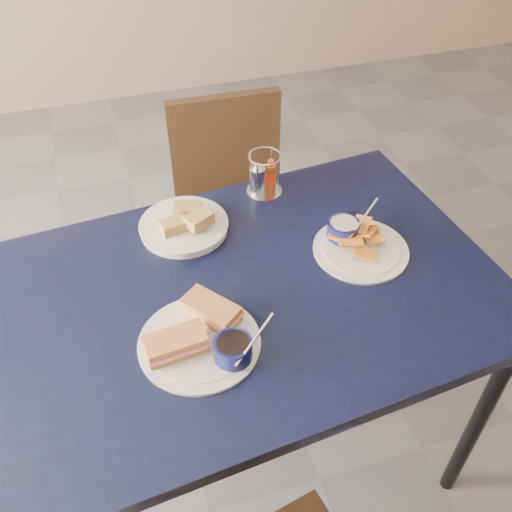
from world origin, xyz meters
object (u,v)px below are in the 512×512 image
object	(u,v)px
dining_table	(250,304)
chair_far	(232,198)
plantain_plate	(354,241)
condiment_caddy	(263,177)
sandwich_plate	(203,336)
bread_basket	(185,225)

from	to	relation	value
dining_table	chair_far	size ratio (longest dim) A/B	1.58
chair_far	plantain_plate	distance (m)	0.71
dining_table	condiment_caddy	xyz separation A→B (m)	(0.16, 0.38, 0.12)
sandwich_plate	plantain_plate	world-z (taller)	same
sandwich_plate	plantain_plate	xyz separation A→B (m)	(0.48, 0.21, -0.01)
bread_basket	condiment_caddy	xyz separation A→B (m)	(0.27, 0.11, 0.04)
plantain_plate	bread_basket	xyz separation A→B (m)	(-0.44, 0.21, -0.00)
dining_table	chair_far	distance (m)	0.73
chair_far	dining_table	bearing A→B (deg)	-100.86
sandwich_plate	plantain_plate	size ratio (longest dim) A/B	1.17
dining_table	bread_basket	distance (m)	0.31
sandwich_plate	chair_far	bearing A→B (deg)	71.03
plantain_plate	condiment_caddy	bearing A→B (deg)	118.15
plantain_plate	condiment_caddy	xyz separation A→B (m)	(-0.17, 0.31, 0.04)
dining_table	bread_basket	xyz separation A→B (m)	(-0.11, 0.28, 0.08)
chair_far	plantain_plate	world-z (taller)	chair_far
chair_far	bread_basket	bearing A→B (deg)	-120.28
chair_far	sandwich_plate	world-z (taller)	chair_far
dining_table	sandwich_plate	xyz separation A→B (m)	(-0.15, -0.14, 0.08)
dining_table	sandwich_plate	bearing A→B (deg)	-137.89
dining_table	bread_basket	world-z (taller)	bread_basket
dining_table	plantain_plate	world-z (taller)	plantain_plate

